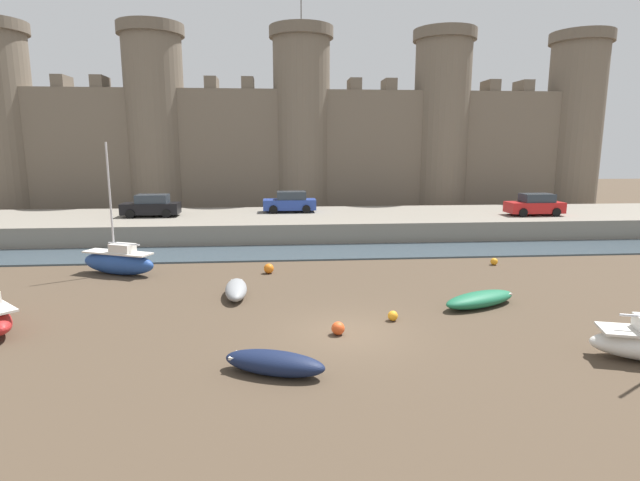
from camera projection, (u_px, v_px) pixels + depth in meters
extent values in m
plane|color=#4C3D2D|center=(348.00, 333.00, 17.73)|extent=(160.00, 160.00, 0.00)
cube|color=#3D4C56|center=(317.00, 252.00, 31.06)|extent=(80.00, 4.50, 0.10)
cube|color=gray|center=(310.00, 224.00, 38.03)|extent=(66.68, 10.00, 1.43)
cube|color=#706354|center=(302.00, 153.00, 48.29)|extent=(54.68, 2.80, 11.72)
cylinder|color=#706354|center=(3.00, 128.00, 45.58)|extent=(5.34, 5.34, 16.39)
cylinder|color=#706354|center=(156.00, 128.00, 46.72)|extent=(5.34, 5.34, 16.39)
cylinder|color=#675B4D|center=(150.00, 30.00, 45.10)|extent=(5.98, 5.98, 1.00)
cylinder|color=#706354|center=(302.00, 129.00, 47.86)|extent=(5.34, 5.34, 16.39)
cylinder|color=#675B4D|center=(301.00, 33.00, 46.24)|extent=(5.98, 5.98, 1.00)
cylinder|color=#4C4742|center=(301.00, 10.00, 45.86)|extent=(0.10, 0.10, 3.00)
cylinder|color=#706354|center=(441.00, 129.00, 48.99)|extent=(5.34, 5.34, 16.39)
cylinder|color=#675B4D|center=(445.00, 35.00, 47.37)|extent=(5.98, 5.98, 1.00)
cylinder|color=#706354|center=(573.00, 129.00, 50.13)|extent=(5.34, 5.34, 16.39)
cylinder|color=#675B4D|center=(582.00, 38.00, 48.51)|extent=(5.98, 5.98, 1.00)
cube|color=#6A5E4F|center=(62.00, 82.00, 45.28)|extent=(1.10, 2.52, 1.10)
cube|color=#6A5E4F|center=(100.00, 82.00, 45.56)|extent=(1.10, 2.52, 1.10)
cube|color=#6A5E4F|center=(212.00, 84.00, 46.40)|extent=(1.10, 2.52, 1.10)
cube|color=#6A5E4F|center=(248.00, 84.00, 46.68)|extent=(1.10, 2.52, 1.10)
cube|color=#6A5E4F|center=(354.00, 85.00, 47.52)|extent=(1.10, 2.52, 1.10)
cube|color=#6A5E4F|center=(389.00, 85.00, 47.80)|extent=(1.10, 2.52, 1.10)
cube|color=#6A5E4F|center=(490.00, 86.00, 48.63)|extent=(1.10, 2.52, 1.10)
cube|color=#6A5E4F|center=(523.00, 87.00, 48.91)|extent=(1.10, 2.52, 1.10)
ellipsoid|color=#1E6B47|center=(480.00, 299.00, 20.59)|extent=(3.73, 2.48, 0.61)
ellipsoid|color=#339266|center=(480.00, 298.00, 20.58)|extent=(3.04, 1.99, 0.34)
cube|color=beige|center=(475.00, 298.00, 20.45)|extent=(0.57, 0.96, 0.06)
cube|color=beige|center=(504.00, 293.00, 21.23)|extent=(0.51, 0.68, 0.08)
ellipsoid|color=gray|center=(236.00, 290.00, 21.93)|extent=(1.11, 2.98, 0.66)
ellipsoid|color=silver|center=(236.00, 288.00, 21.92)|extent=(0.87, 2.44, 0.36)
cube|color=beige|center=(236.00, 289.00, 21.70)|extent=(0.81, 0.25, 0.06)
cube|color=beige|center=(237.00, 281.00, 23.03)|extent=(0.53, 0.31, 0.08)
ellipsoid|color=#234793|center=(118.00, 263.00, 25.73)|extent=(4.34, 2.71, 1.19)
cube|color=silver|center=(118.00, 253.00, 25.62)|extent=(3.80, 2.36, 0.08)
cube|color=silver|center=(122.00, 248.00, 25.48)|extent=(1.38, 1.15, 0.44)
cylinder|color=silver|center=(110.00, 198.00, 25.16)|extent=(0.10, 0.10, 5.55)
cylinder|color=silver|center=(124.00, 244.00, 25.40)|extent=(1.78, 0.82, 0.08)
ellipsoid|color=#141E3D|center=(274.00, 363.00, 14.47)|extent=(3.22, 2.03, 0.68)
ellipsoid|color=navy|center=(274.00, 361.00, 14.46)|extent=(2.63, 1.63, 0.38)
cube|color=beige|center=(282.00, 361.00, 14.39)|extent=(0.49, 0.87, 0.06)
cube|color=beige|center=(237.00, 356.00, 14.78)|extent=(0.46, 0.62, 0.08)
sphere|color=orange|center=(269.00, 269.00, 25.98)|extent=(0.52, 0.52, 0.52)
sphere|color=#E04C1E|center=(338.00, 328.00, 17.52)|extent=(0.47, 0.47, 0.47)
sphere|color=orange|center=(494.00, 261.00, 27.85)|extent=(0.40, 0.40, 0.40)
sphere|color=orange|center=(393.00, 316.00, 18.93)|extent=(0.39, 0.39, 0.39)
cube|color=#263F99|center=(290.00, 204.00, 39.22)|extent=(4.10, 1.70, 0.80)
cube|color=#2D3842|center=(291.00, 196.00, 39.10)|extent=(2.26, 1.50, 0.64)
cylinder|color=black|center=(273.00, 209.00, 38.33)|extent=(0.64, 0.18, 0.64)
cylinder|color=black|center=(273.00, 207.00, 40.00)|extent=(0.64, 0.18, 0.64)
cylinder|color=black|center=(306.00, 209.00, 38.54)|extent=(0.64, 0.18, 0.64)
cylinder|color=black|center=(305.00, 206.00, 40.21)|extent=(0.64, 0.18, 0.64)
cube|color=black|center=(151.00, 208.00, 36.70)|extent=(4.10, 1.70, 0.80)
cube|color=#2D3842|center=(152.00, 199.00, 36.58)|extent=(2.26, 1.50, 0.64)
cylinder|color=black|center=(130.00, 214.00, 35.81)|extent=(0.64, 0.18, 0.64)
cylinder|color=black|center=(137.00, 211.00, 37.47)|extent=(0.64, 0.18, 0.64)
cylinder|color=black|center=(166.00, 213.00, 36.02)|extent=(0.64, 0.18, 0.64)
cylinder|color=black|center=(171.00, 211.00, 37.69)|extent=(0.64, 0.18, 0.64)
cube|color=red|center=(534.00, 207.00, 37.38)|extent=(4.10, 1.70, 0.80)
cube|color=#2D3842|center=(537.00, 198.00, 37.27)|extent=(2.26, 1.50, 0.64)
cylinder|color=black|center=(523.00, 213.00, 36.50)|extent=(0.64, 0.18, 0.64)
cylinder|color=black|center=(512.00, 210.00, 38.16)|extent=(0.64, 0.18, 0.64)
cylinder|color=black|center=(556.00, 212.00, 36.71)|extent=(0.64, 0.18, 0.64)
cylinder|color=black|center=(544.00, 209.00, 38.38)|extent=(0.64, 0.18, 0.64)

